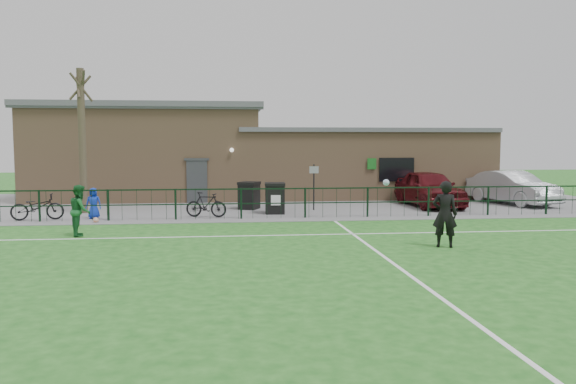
{
  "coord_description": "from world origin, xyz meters",
  "views": [
    {
      "loc": [
        -2.01,
        -13.63,
        2.94
      ],
      "look_at": [
        0.0,
        5.0,
        1.3
      ],
      "focal_mm": 35.0,
      "sensor_mm": 36.0,
      "label": 1
    }
  ],
  "objects": [
    {
      "name": "pitch_line_perp",
      "position": [
        2.0,
        0.0,
        0.0
      ],
      "size": [
        0.1,
        16.0,
        0.01
      ],
      "primitive_type": "cube",
      "color": "white",
      "rests_on": "ground"
    },
    {
      "name": "bare_tree",
      "position": [
        -8.0,
        10.5,
        3.0
      ],
      "size": [
        0.3,
        0.3,
        6.0
      ],
      "primitive_type": "cylinder",
      "color": "#413627",
      "rests_on": "ground"
    },
    {
      "name": "ball_ground",
      "position": [
        -6.86,
        7.52,
        0.1
      ],
      "size": [
        0.21,
        0.21,
        0.21
      ],
      "primitive_type": "sphere",
      "color": "silver",
      "rests_on": "ground"
    },
    {
      "name": "paving_strip",
      "position": [
        0.0,
        13.5,
        0.01
      ],
      "size": [
        34.0,
        13.0,
        0.02
      ],
      "primitive_type": "cube",
      "color": "slate",
      "rests_on": "ground"
    },
    {
      "name": "clubhouse",
      "position": [
        -0.88,
        16.5,
        2.22
      ],
      "size": [
        24.25,
        5.4,
        4.96
      ],
      "color": "#A57F5C",
      "rests_on": "ground"
    },
    {
      "name": "bicycle_c",
      "position": [
        -9.21,
        8.41,
        0.52
      ],
      "size": [
        1.99,
        0.97,
        1.0
      ],
      "primitive_type": "imported",
      "rotation": [
        0.0,
        0.0,
        1.74
      ],
      "color": "black",
      "rests_on": "paving_strip"
    },
    {
      "name": "spectator_child",
      "position": [
        -7.18,
        8.6,
        0.62
      ],
      "size": [
        0.59,
        0.39,
        1.2
      ],
      "primitive_type": "imported",
      "rotation": [
        0.0,
        0.0,
        -0.01
      ],
      "color": "#1332B2",
      "rests_on": "paving_strip"
    },
    {
      "name": "outfield_player",
      "position": [
        -6.68,
        4.63,
        0.81
      ],
      "size": [
        0.77,
        0.9,
        1.63
      ],
      "primitive_type": "imported",
      "rotation": [
        0.0,
        0.0,
        1.78
      ],
      "color": "#1A5E2B",
      "rests_on": "ground"
    },
    {
      "name": "wheelie_bin_left",
      "position": [
        -1.07,
        11.12,
        0.58
      ],
      "size": [
        1.03,
        1.08,
        1.12
      ],
      "primitive_type": "cube",
      "rotation": [
        0.0,
        0.0,
        -0.44
      ],
      "color": "black",
      "rests_on": "paving_strip"
    },
    {
      "name": "bicycle_d",
      "position": [
        -2.87,
        8.57,
        0.52
      ],
      "size": [
        1.71,
        0.89,
        0.99
      ],
      "primitive_type": "imported",
      "rotation": [
        0.0,
        0.0,
        1.3
      ],
      "color": "black",
      "rests_on": "paving_strip"
    },
    {
      "name": "ground",
      "position": [
        0.0,
        0.0,
        0.0
      ],
      "size": [
        90.0,
        90.0,
        0.0
      ],
      "primitive_type": "plane",
      "color": "#1C5719",
      "rests_on": "ground"
    },
    {
      "name": "pitch_line_mid",
      "position": [
        0.0,
        4.0,
        0.0
      ],
      "size": [
        28.0,
        0.1,
        0.01
      ],
      "primitive_type": "cube",
      "color": "white",
      "rests_on": "ground"
    },
    {
      "name": "sign_post",
      "position": [
        1.72,
        10.44,
        1.02
      ],
      "size": [
        0.08,
        0.08,
        2.0
      ],
      "primitive_type": "cylinder",
      "rotation": [
        0.0,
        0.0,
        0.36
      ],
      "color": "black",
      "rests_on": "paving_strip"
    },
    {
      "name": "perimeter_fence",
      "position": [
        0.0,
        8.0,
        0.6
      ],
      "size": [
        28.0,
        0.1,
        1.2
      ],
      "primitive_type": "cube",
      "color": "black",
      "rests_on": "ground"
    },
    {
      "name": "car_maroon",
      "position": [
        7.23,
        11.32,
        0.86
      ],
      "size": [
        2.19,
        4.99,
        1.67
      ],
      "primitive_type": "imported",
      "rotation": [
        0.0,
        0.0,
        0.04
      ],
      "color": "#4F0E13",
      "rests_on": "paving_strip"
    },
    {
      "name": "pitch_line_touch",
      "position": [
        0.0,
        7.8,
        0.0
      ],
      "size": [
        28.0,
        0.1,
        0.01
      ],
      "primitive_type": "cube",
      "color": "white",
      "rests_on": "ground"
    },
    {
      "name": "wheelie_bin_right",
      "position": [
        -0.07,
        9.48,
        0.61
      ],
      "size": [
        0.83,
        0.93,
        1.19
      ],
      "primitive_type": "cube",
      "rotation": [
        0.0,
        0.0,
        -0.06
      ],
      "color": "black",
      "rests_on": "paving_strip"
    },
    {
      "name": "goalkeeper_kick",
      "position": [
        4.05,
        1.55,
        0.95
      ],
      "size": [
        1.23,
        3.87,
        1.89
      ],
      "color": "black",
      "rests_on": "ground"
    },
    {
      "name": "car_silver",
      "position": [
        11.56,
        11.85,
        0.81
      ],
      "size": [
        2.92,
        5.08,
        1.58
      ],
      "primitive_type": "imported",
      "rotation": [
        0.0,
        0.0,
        0.28
      ],
      "color": "#B2B5BB",
      "rests_on": "paving_strip"
    }
  ]
}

